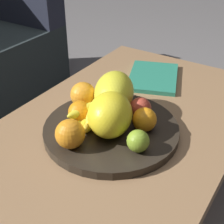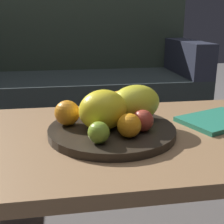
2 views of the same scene
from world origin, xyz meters
name	(u,v)px [view 2 (image 2 of 2)]	position (x,y,z in m)	size (l,w,h in m)	color
coffee_table	(129,146)	(0.00, 0.00, 0.38)	(1.13, 0.67, 0.42)	#936D49
couch	(72,87)	(-0.14, 1.20, 0.30)	(1.70, 0.70, 0.90)	#252E2F
fruit_bowl	(112,131)	(-0.06, 0.00, 0.43)	(0.40, 0.40, 0.03)	#2B241B
melon_large_front	(103,110)	(-0.08, -0.02, 0.51)	(0.15, 0.12, 0.12)	yellow
melon_smaller_beside	(135,104)	(0.03, 0.04, 0.50)	(0.18, 0.12, 0.12)	yellow
orange_front	(119,102)	(-0.01, 0.14, 0.48)	(0.08, 0.08, 0.08)	orange
orange_left	(67,113)	(-0.19, 0.04, 0.48)	(0.08, 0.08, 0.08)	orange
orange_right	(129,125)	(-0.02, -0.09, 0.48)	(0.07, 0.07, 0.07)	orange
orange_back	(98,109)	(-0.09, 0.09, 0.48)	(0.07, 0.07, 0.07)	orange
apple_left	(99,132)	(-0.11, -0.12, 0.47)	(0.06, 0.06, 0.06)	olive
apple_right	(143,121)	(0.03, -0.05, 0.48)	(0.07, 0.07, 0.07)	#AB3C2B
banana_bunch	(104,113)	(-0.07, 0.06, 0.47)	(0.17, 0.12, 0.06)	yellow
magazine	(218,120)	(0.33, 0.05, 0.43)	(0.25, 0.18, 0.02)	#2A8267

